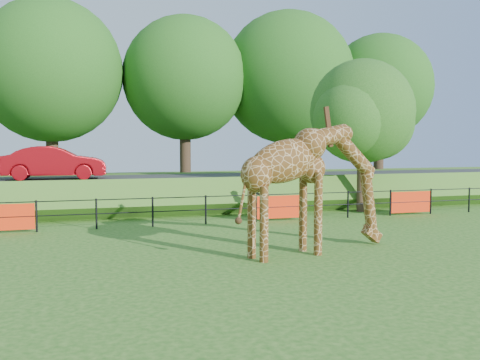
{
  "coord_description": "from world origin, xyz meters",
  "views": [
    {
      "loc": [
        -4.64,
        -11.56,
        3.08
      ],
      "look_at": [
        -0.11,
        3.22,
        2.0
      ],
      "focal_mm": 40.0,
      "sensor_mm": 36.0,
      "label": 1
    }
  ],
  "objects_px": {
    "car_red": "(54,163)",
    "giraffe": "(315,188)",
    "visitor": "(263,199)",
    "tree_east": "(364,116)"
  },
  "relations": [
    {
      "from": "car_red",
      "to": "giraffe",
      "type": "bearing_deg",
      "value": -145.5
    },
    {
      "from": "visitor",
      "to": "giraffe",
      "type": "bearing_deg",
      "value": 103.3
    },
    {
      "from": "giraffe",
      "to": "visitor",
      "type": "distance_m",
      "value": 6.85
    },
    {
      "from": "giraffe",
      "to": "car_red",
      "type": "bearing_deg",
      "value": 106.77
    },
    {
      "from": "giraffe",
      "to": "car_red",
      "type": "height_order",
      "value": "giraffe"
    },
    {
      "from": "giraffe",
      "to": "visitor",
      "type": "height_order",
      "value": "giraffe"
    },
    {
      "from": "giraffe",
      "to": "tree_east",
      "type": "relative_size",
      "value": 0.75
    },
    {
      "from": "giraffe",
      "to": "car_red",
      "type": "relative_size",
      "value": 1.11
    },
    {
      "from": "tree_east",
      "to": "car_red",
      "type": "bearing_deg",
      "value": 161.46
    },
    {
      "from": "giraffe",
      "to": "visitor",
      "type": "bearing_deg",
      "value": 68.32
    }
  ]
}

